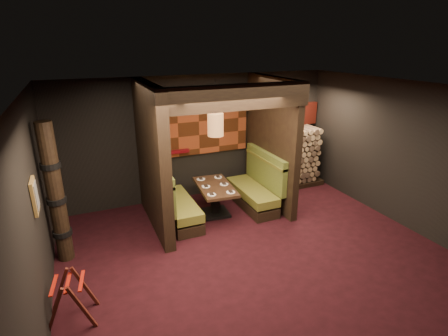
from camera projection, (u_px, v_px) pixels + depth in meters
floor at (253, 252)px, 6.23m from camera, size 6.50×5.50×0.02m
ceiling at (258, 88)px, 5.25m from camera, size 6.50×5.50×0.02m
wall_back at (199, 137)px, 8.12m from camera, size 6.50×0.02×2.85m
wall_front at (391, 273)px, 3.36m from camera, size 6.50×0.02×2.85m
wall_left at (33, 213)px, 4.53m from camera, size 0.02×5.50×2.85m
wall_right at (400, 153)px, 6.96m from camera, size 0.02×5.50×2.85m
partition_left at (152, 158)px, 6.66m from camera, size 0.20×2.20×2.85m
partition_right at (271, 143)px, 7.69m from camera, size 0.15×2.10×2.85m
header_beam at (237, 97)px, 5.93m from camera, size 2.85×0.18×0.44m
tapa_back_panel at (198, 121)px, 7.94m from camera, size 2.40×0.06×1.55m
tapa_side_panel at (155, 134)px, 6.71m from camera, size 0.04×1.85×1.45m
lacquer_shelf at (176, 152)px, 7.89m from camera, size 0.60×0.12×0.07m
booth_bench_left at (174, 203)px, 7.16m from camera, size 0.68×1.60×1.14m
booth_bench_right at (256, 189)px, 7.86m from camera, size 0.68×1.60×1.14m
dining_table at (215, 196)px, 7.43m from camera, size 0.80×1.32×0.67m
place_settings at (215, 185)px, 7.34m from camera, size 0.66×1.08×0.03m
pendant_lamp at (215, 125)px, 6.85m from camera, size 0.32×0.32×1.09m
framed_picture at (35, 196)px, 4.56m from camera, size 0.05×0.36×0.46m
luggage_rack at (70, 297)px, 4.59m from camera, size 0.71×0.55×0.72m
totem_column at (56, 195)px, 5.64m from camera, size 0.31×0.31×2.40m
firewood_stack at (290, 158)px, 8.85m from camera, size 1.73×0.70×1.50m
mosaic_header at (286, 115)px, 8.79m from camera, size 1.83×0.10×0.56m
bay_front_post at (268, 139)px, 7.95m from camera, size 0.08×0.08×2.85m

